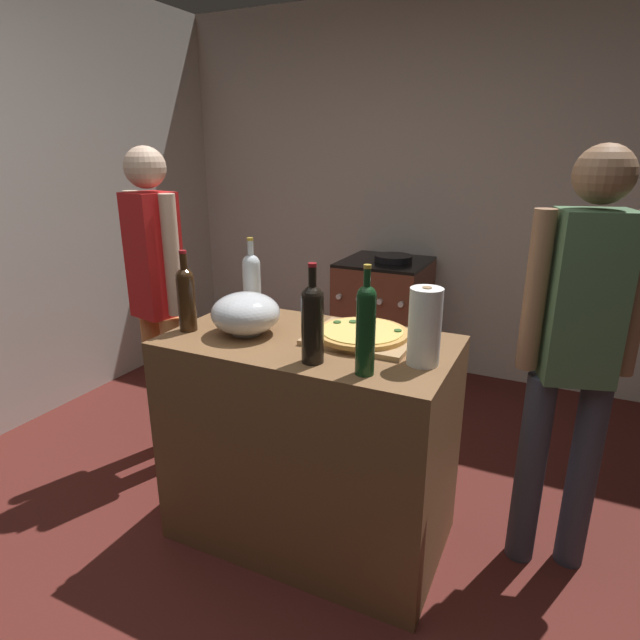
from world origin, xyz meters
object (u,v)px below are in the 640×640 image
at_px(paper_towel_roll, 425,327).
at_px(wine_bottle_amber, 186,296).
at_px(person_in_red, 577,344).
at_px(mixing_bowl, 246,313).
at_px(wine_bottle_green, 252,282).
at_px(pizza, 362,333).
at_px(wine_bottle_clear, 366,326).
at_px(wine_bottle_dark, 313,320).
at_px(stove, 383,320).
at_px(person_in_stripes, 157,292).

relative_size(paper_towel_roll, wine_bottle_amber, 0.83).
bearing_deg(person_in_red, paper_towel_roll, -146.09).
bearing_deg(mixing_bowl, paper_towel_roll, 0.01).
bearing_deg(wine_bottle_green, wine_bottle_amber, -113.47).
bearing_deg(wine_bottle_green, pizza, -9.68).
height_order(paper_towel_roll, wine_bottle_amber, wine_bottle_amber).
height_order(pizza, wine_bottle_clear, wine_bottle_clear).
relative_size(mixing_bowl, wine_bottle_dark, 0.78).
height_order(wine_bottle_clear, wine_bottle_dark, wine_bottle_clear).
relative_size(mixing_bowl, stove, 0.30).
bearing_deg(wine_bottle_clear, wine_bottle_green, 150.14).
height_order(wine_bottle_clear, stove, wine_bottle_clear).
relative_size(wine_bottle_clear, wine_bottle_green, 1.06).
relative_size(pizza, wine_bottle_dark, 1.03).
xyz_separation_m(pizza, person_in_red, (0.75, 0.19, 0.01)).
height_order(wine_bottle_dark, person_in_stripes, person_in_stripes).
bearing_deg(wine_bottle_amber, person_in_stripes, 144.20).
height_order(pizza, wine_bottle_dark, wine_bottle_dark).
bearing_deg(person_in_stripes, mixing_bowl, -21.10).
bearing_deg(paper_towel_roll, wine_bottle_amber, -176.08).
xyz_separation_m(wine_bottle_clear, wine_bottle_dark, (-0.20, 0.02, -0.01)).
distance_m(wine_bottle_amber, person_in_red, 1.48).
height_order(paper_towel_roll, person_in_stripes, person_in_stripes).
relative_size(stove, person_in_stripes, 0.56).
relative_size(pizza, wine_bottle_green, 1.04).
height_order(wine_bottle_dark, stove, wine_bottle_dark).
bearing_deg(stove, pizza, -74.36).
xyz_separation_m(paper_towel_roll, stove, (-0.72, 1.74, -0.59)).
height_order(pizza, stove, pizza).
bearing_deg(person_in_stripes, wine_bottle_clear, -19.00).
bearing_deg(person_in_stripes, paper_towel_roll, -10.81).
distance_m(mixing_bowl, stove, 1.82).
height_order(mixing_bowl, paper_towel_roll, paper_towel_roll).
bearing_deg(wine_bottle_clear, wine_bottle_amber, 172.84).
bearing_deg(wine_bottle_amber, person_in_red, 15.07).
height_order(pizza, paper_towel_roll, paper_towel_roll).
xyz_separation_m(mixing_bowl, paper_towel_roll, (0.72, 0.00, 0.05)).
height_order(pizza, person_in_stripes, person_in_stripes).
bearing_deg(wine_bottle_clear, person_in_red, 37.90).
height_order(mixing_bowl, wine_bottle_amber, wine_bottle_amber).
xyz_separation_m(mixing_bowl, stove, (-0.01, 1.74, -0.54)).
distance_m(pizza, wine_bottle_dark, 0.31).
height_order(person_in_stripes, person_in_red, person_in_red).
xyz_separation_m(wine_bottle_green, person_in_red, (1.30, 0.10, -0.11)).
bearing_deg(person_in_red, wine_bottle_amber, -164.93).
bearing_deg(wine_bottle_amber, mixing_bowl, 15.41).
bearing_deg(wine_bottle_green, person_in_red, 4.20).
bearing_deg(pizza, wine_bottle_green, 170.32).
distance_m(wine_bottle_green, person_in_red, 1.31).
bearing_deg(wine_bottle_green, wine_bottle_clear, -29.86).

